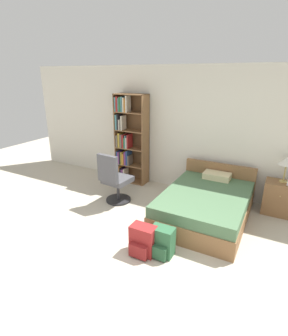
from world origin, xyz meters
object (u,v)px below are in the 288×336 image
backpack_red (143,241)px  office_chair (115,180)px  bed (206,204)px  table_lamp (287,162)px  backpack_green (162,242)px  bookshelf (128,139)px  nightstand (279,198)px

backpack_red → office_chair: bearing=137.8°
bed → table_lamp: table_lamp is taller
bed → table_lamp: 1.56m
office_chair → table_lamp: 3.11m
backpack_red → backpack_green: (0.25, 0.10, -0.00)m
backpack_green → backpack_red: bearing=-158.0°
bed → backpack_green: bearing=-100.7°
bookshelf → table_lamp: (3.24, -0.02, -0.02)m
nightstand → office_chair: bearing=-159.7°
office_chair → backpack_green: size_ratio=2.41×
office_chair → backpack_red: 1.69m
bed → office_chair: 1.77m
bookshelf → backpack_green: bookshelf is taller
table_lamp → nightstand: bearing=-99.5°
bookshelf → bed: (2.11, -0.81, -0.75)m
nightstand → backpack_red: (-1.62, -2.18, -0.10)m
office_chair → table_lamp: table_lamp is taller
bookshelf → nightstand: bookshelf is taller
table_lamp → backpack_red: size_ratio=1.08×
nightstand → bookshelf: bearing=179.0°
bookshelf → bed: 2.38m
nightstand → backpack_red: nightstand is taller
office_chair → nightstand: 3.05m
office_chair → bed: bearing=9.9°
table_lamp → backpack_green: (-1.38, -2.11, -0.79)m
bed → backpack_green: bed is taller
table_lamp → backpack_green: size_ratio=1.09×
bed → backpack_green: 1.35m
office_chair → table_lamp: size_ratio=2.21×
table_lamp → backpack_red: 2.86m
nightstand → table_lamp: 0.69m
bookshelf → backpack_red: size_ratio=4.68×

